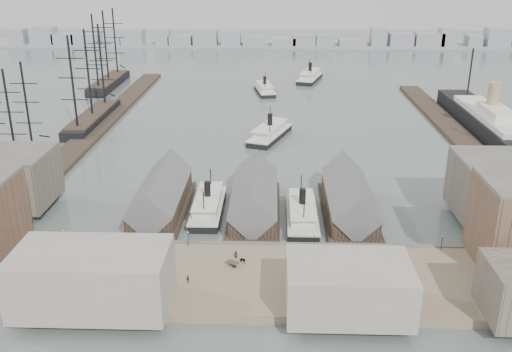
{
  "coord_description": "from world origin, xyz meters",
  "views": [
    {
      "loc": [
        5.2,
        -127.79,
        66.75
      ],
      "look_at": [
        0.0,
        30.0,
        6.0
      ],
      "focal_mm": 40.0,
      "sensor_mm": 36.0,
      "label": 1
    }
  ],
  "objects_px": {
    "ocean_steamer": "(490,123)",
    "tram": "(386,263)",
    "horse_cart_right": "(354,283)",
    "horse_cart_center": "(239,261)",
    "ferry_docked_west": "(208,205)",
    "horse_cart_left": "(47,260)"
  },
  "relations": [
    {
      "from": "horse_cart_center",
      "to": "horse_cart_right",
      "type": "relative_size",
      "value": 0.97
    },
    {
      "from": "ocean_steamer",
      "to": "horse_cart_right",
      "type": "relative_size",
      "value": 21.87
    },
    {
      "from": "ferry_docked_west",
      "to": "horse_cart_left",
      "type": "bearing_deg",
      "value": -135.07
    },
    {
      "from": "horse_cart_right",
      "to": "tram",
      "type": "bearing_deg",
      "value": -34.77
    },
    {
      "from": "ocean_steamer",
      "to": "horse_cart_left",
      "type": "height_order",
      "value": "ocean_steamer"
    },
    {
      "from": "ferry_docked_west",
      "to": "tram",
      "type": "xyz_separation_m",
      "value": [
        43.16,
        -33.63,
        1.59
      ]
    },
    {
      "from": "horse_cart_left",
      "to": "tram",
      "type": "bearing_deg",
      "value": -85.56
    },
    {
      "from": "ferry_docked_west",
      "to": "tram",
      "type": "relative_size",
      "value": 2.61
    },
    {
      "from": "ocean_steamer",
      "to": "horse_cart_center",
      "type": "distance_m",
      "value": 146.49
    },
    {
      "from": "ocean_steamer",
      "to": "horse_cart_right",
      "type": "xyz_separation_m",
      "value": [
        -69.63,
        -120.42,
        -1.7
      ]
    },
    {
      "from": "horse_cart_left",
      "to": "horse_cart_center",
      "type": "relative_size",
      "value": 1.01
    },
    {
      "from": "ocean_steamer",
      "to": "tram",
      "type": "xyz_separation_m",
      "value": [
        -61.84,
        -113.45,
        -0.6
      ]
    },
    {
      "from": "tram",
      "to": "ferry_docked_west",
      "type": "bearing_deg",
      "value": 137.3
    },
    {
      "from": "ferry_docked_west",
      "to": "ocean_steamer",
      "type": "relative_size",
      "value": 0.26
    },
    {
      "from": "ferry_docked_west",
      "to": "horse_cart_right",
      "type": "distance_m",
      "value": 53.85
    },
    {
      "from": "ferry_docked_west",
      "to": "horse_cart_center",
      "type": "distance_m",
      "value": 33.92
    },
    {
      "from": "tram",
      "to": "horse_cart_right",
      "type": "relative_size",
      "value": 2.19
    },
    {
      "from": "ocean_steamer",
      "to": "horse_cart_right",
      "type": "bearing_deg",
      "value": -120.04
    },
    {
      "from": "horse_cart_left",
      "to": "horse_cart_center",
      "type": "height_order",
      "value": "horse_cart_center"
    },
    {
      "from": "horse_cart_left",
      "to": "horse_cart_center",
      "type": "distance_m",
      "value": 43.6
    },
    {
      "from": "tram",
      "to": "horse_cart_left",
      "type": "xyz_separation_m",
      "value": [
        -76.12,
        0.75,
        -1.09
      ]
    },
    {
      "from": "horse_cart_center",
      "to": "horse_cart_right",
      "type": "distance_m",
      "value": 26.12
    }
  ]
}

